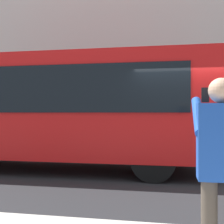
# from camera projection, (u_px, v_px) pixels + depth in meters

# --- Properties ---
(ground_plane) EXTENTS (60.00, 60.00, 0.00)m
(ground_plane) POSITION_uv_depth(u_px,v_px,m) (190.00, 178.00, 7.17)
(ground_plane) COLOR #232326
(building_facade_far) EXTENTS (28.00, 1.55, 12.00)m
(building_facade_far) POSITION_uv_depth(u_px,v_px,m) (181.00, 15.00, 13.86)
(building_facade_far) COLOR beige
(building_facade_far) RESTS_ON ground_plane
(red_bus) EXTENTS (9.05, 2.54, 3.08)m
(red_bus) POSITION_uv_depth(u_px,v_px,m) (45.00, 108.00, 8.40)
(red_bus) COLOR red
(red_bus) RESTS_ON ground_plane
(pedestrian_photographer) EXTENTS (0.53, 0.52, 1.70)m
(pedestrian_photographer) POSITION_uv_depth(u_px,v_px,m) (222.00, 160.00, 2.63)
(pedestrian_photographer) COLOR #4C4238
(pedestrian_photographer) RESTS_ON sidewalk_curb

